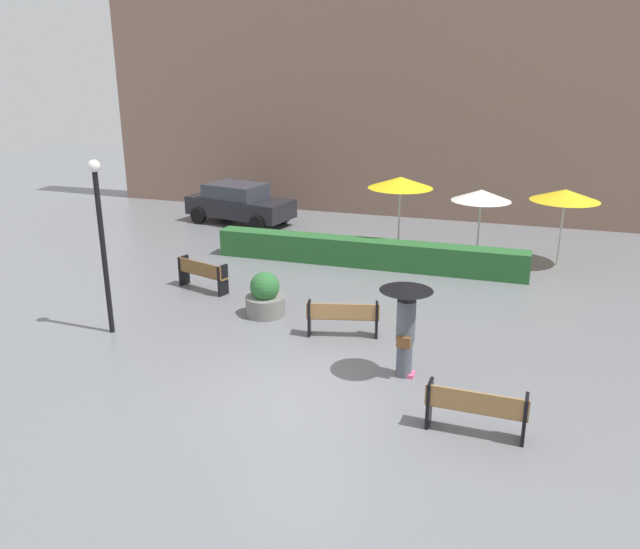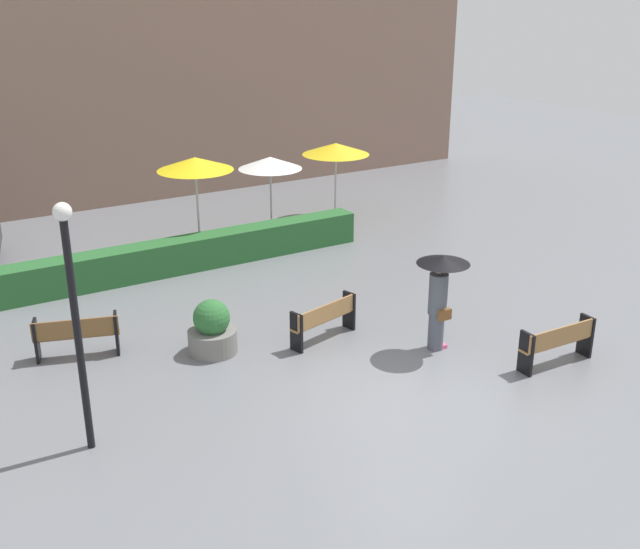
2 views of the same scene
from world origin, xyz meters
name	(u,v)px [view 1 (image 1 of 2)]	position (x,y,z in m)	size (l,w,h in m)	color
ground_plane	(298,395)	(0.00, 0.00, 0.00)	(60.00, 60.00, 0.00)	slate
bench_mid_center	(343,316)	(0.07, 2.94, 0.50)	(1.70, 0.71, 0.84)	#9E7242
bench_far_left	(202,273)	(-4.55, 4.83, 0.51)	(1.67, 0.84, 0.86)	brown
bench_near_right	(476,408)	(3.35, -0.37, 0.51)	(1.73, 0.41, 0.86)	#9E7242
pedestrian_with_umbrella	(406,314)	(1.79, 1.38, 1.36)	(1.06, 1.06, 2.04)	#4C515B
planter_pot	(265,297)	(-2.16, 3.64, 0.48)	(0.99, 0.99, 1.13)	slate
lamp_post	(101,230)	(-5.22, 1.53, 2.49)	(0.28, 0.28, 4.08)	black
patio_umbrella_yellow	(401,183)	(0.08, 9.58, 2.48)	(2.06, 2.06, 2.66)	silver
patio_umbrella_white	(481,195)	(2.56, 10.01, 2.14)	(1.86, 1.86, 2.32)	silver
patio_umbrella_yellow_far	(565,195)	(5.03, 10.33, 2.23)	(2.08, 2.08, 2.41)	silver
hedge_strip	(367,253)	(-0.68, 8.40, 0.43)	(9.78, 0.70, 0.86)	#28602D
building_facade	(432,85)	(0.00, 16.00, 5.26)	(28.00, 1.20, 10.52)	#846656
parked_car	(239,203)	(-6.84, 12.40, 0.82)	(4.48, 2.67, 1.57)	black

